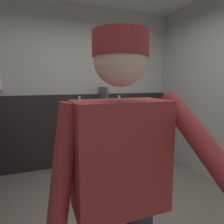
% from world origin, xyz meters
% --- Properties ---
extents(wall_back, '(4.04, 0.12, 2.75)m').
position_xyz_m(wall_back, '(0.00, 1.87, 1.37)').
color(wall_back, '#B2B2AD').
rests_on(wall_back, ground_plane).
extents(wainscot_band_back, '(3.44, 0.03, 1.27)m').
position_xyz_m(wainscot_band_back, '(0.00, 1.79, 0.64)').
color(wainscot_band_back, black).
rests_on(wainscot_band_back, ground_plane).
extents(urinal_left, '(0.40, 0.34, 1.24)m').
position_xyz_m(urinal_left, '(-0.02, 1.65, 0.78)').
color(urinal_left, white).
rests_on(urinal_left, ground_plane).
extents(urinal_middle, '(0.40, 0.34, 1.24)m').
position_xyz_m(urinal_middle, '(0.73, 1.65, 0.78)').
color(urinal_middle, white).
rests_on(urinal_middle, ground_plane).
extents(privacy_divider_panel, '(0.04, 0.40, 0.90)m').
position_xyz_m(privacy_divider_panel, '(0.36, 1.58, 0.95)').
color(privacy_divider_panel, '#4C4C51').
extents(person, '(0.65, 0.60, 1.69)m').
position_xyz_m(person, '(-0.38, -0.87, 1.01)').
color(person, '#2D3342').
rests_on(person, ground_plane).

